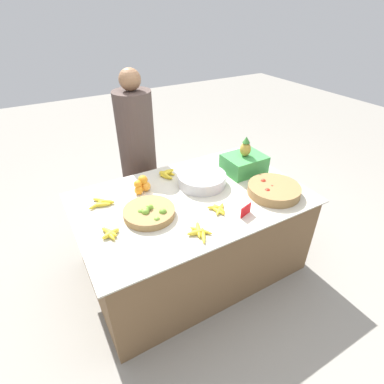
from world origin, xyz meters
TOP-DOWN VIEW (x-y plane):
  - ground_plane at (0.00, 0.00)m, footprint 12.00×12.00m
  - market_table at (0.00, 0.00)m, footprint 1.78×1.13m
  - lime_bowl at (-0.38, -0.05)m, footprint 0.37×0.37m
  - tomato_basket at (0.58, -0.28)m, footprint 0.41×0.41m
  - orange_pile at (-0.30, 0.28)m, footprint 0.14×0.14m
  - metal_bowl at (0.17, 0.13)m, footprint 0.40×0.40m
  - price_sign at (0.22, -0.39)m, footprint 0.11×0.04m
  - produce_crate at (0.60, 0.13)m, footprint 0.34×0.28m
  - banana_bunch_front_center at (-0.64, 0.25)m, footprint 0.20×0.16m
  - banana_bunch_middle_left at (-0.69, -0.11)m, footprint 0.14×0.16m
  - banana_bunch_middle_right at (-0.17, -0.39)m, footprint 0.16×0.22m
  - banana_bunch_back_center at (-0.03, 0.40)m, footprint 0.15×0.19m
  - banana_bunch_front_left at (0.08, -0.24)m, footprint 0.15×0.15m
  - vendor_person at (-0.10, 0.88)m, footprint 0.35×0.35m

SIDE VIEW (x-z plane):
  - ground_plane at x=0.00m, z-range 0.00..0.00m
  - market_table at x=0.00m, z-range 0.00..0.73m
  - vendor_person at x=-0.10m, z-range -0.06..1.49m
  - banana_bunch_front_left at x=0.08m, z-range 0.73..0.76m
  - banana_bunch_middle_right at x=-0.17m, z-range 0.73..0.77m
  - banana_bunch_front_center at x=-0.64m, z-range 0.73..0.77m
  - banana_bunch_middle_left at x=-0.69m, z-range 0.73..0.77m
  - banana_bunch_back_center at x=-0.03m, z-range 0.73..0.79m
  - lime_bowl at x=-0.38m, z-range 0.72..0.81m
  - tomato_basket at x=0.58m, z-range 0.73..0.82m
  - price_sign at x=0.22m, z-range 0.73..0.82m
  - metal_bowl at x=0.17m, z-range 0.73..0.83m
  - orange_pile at x=-0.30m, z-range 0.72..0.86m
  - produce_crate at x=0.60m, z-range 0.66..0.99m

